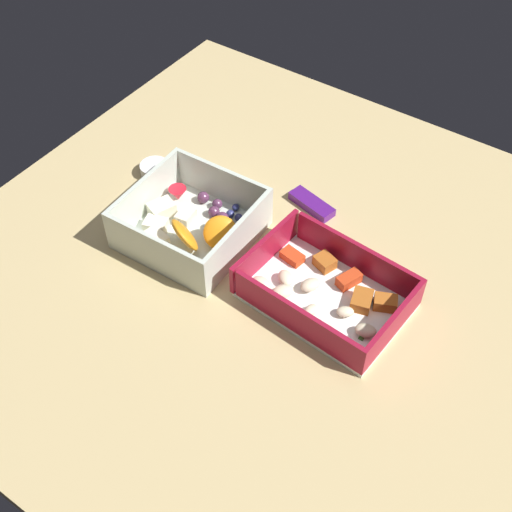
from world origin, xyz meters
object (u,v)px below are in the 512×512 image
paper_cup_liner (155,169)px  candy_bar (312,204)px  fruit_bowl (191,223)px  pasta_container (326,292)px

paper_cup_liner → candy_bar: bearing=17.3°
candy_bar → paper_cup_liner: size_ratio=1.65×
candy_bar → paper_cup_liner: bearing=-162.7°
paper_cup_liner → fruit_bowl: bearing=-29.0°
fruit_bowl → paper_cup_liner: (-12.13, 6.73, -1.25)cm
fruit_bowl → pasta_container: bearing=1.5°
pasta_container → paper_cup_liner: 33.44cm
pasta_container → paper_cup_liner: pasta_container is taller
pasta_container → paper_cup_liner: size_ratio=4.71×
candy_bar → pasta_container: bearing=-52.7°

